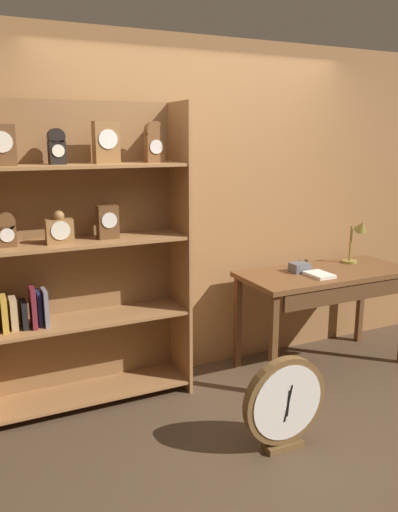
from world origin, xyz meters
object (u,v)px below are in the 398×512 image
(bookshelf, at_px, (81,256))
(open_repair_manual, at_px, (319,275))
(desk_lamp, at_px, (358,236))
(toolbox_small, at_px, (300,267))
(round_clock_large, at_px, (285,403))
(workbench, at_px, (327,283))

(bookshelf, bearing_deg, open_repair_manual, -11.38)
(desk_lamp, height_order, open_repair_manual, desk_lamp)
(toolbox_small, bearing_deg, round_clock_large, -129.36)
(bookshelf, distance_m, desk_lamp, 2.32)
(toolbox_small, distance_m, round_clock_large, 1.31)
(workbench, height_order, open_repair_manual, open_repair_manual)
(desk_lamp, height_order, toolbox_small, desk_lamp)
(desk_lamp, distance_m, open_repair_manual, 0.63)
(round_clock_large, bearing_deg, desk_lamp, 34.88)
(toolbox_small, bearing_deg, workbench, -23.30)
(desk_lamp, xyz_separation_m, toolbox_small, (-0.61, -0.03, -0.20))
(desk_lamp, bearing_deg, open_repair_manual, -159.33)
(toolbox_small, bearing_deg, desk_lamp, 3.25)
(workbench, height_order, desk_lamp, desk_lamp)
(bookshelf, relative_size, round_clock_large, 3.53)
(bookshelf, distance_m, workbench, 1.96)
(bookshelf, xyz_separation_m, open_repair_manual, (1.76, -0.35, -0.25))
(bookshelf, xyz_separation_m, round_clock_large, (0.95, -1.10, -0.78))
(open_repair_manual, bearing_deg, desk_lamp, 19.34)
(bookshelf, height_order, round_clock_large, bookshelf)
(toolbox_small, distance_m, open_repair_manual, 0.19)
(desk_lamp, bearing_deg, workbench, -163.08)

